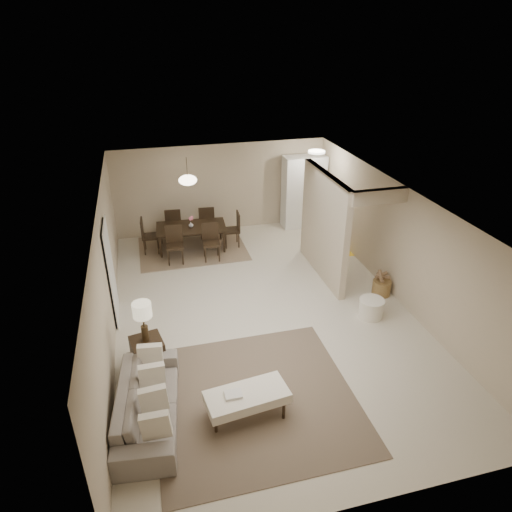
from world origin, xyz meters
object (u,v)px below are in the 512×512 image
object	(u,v)px
round_pouf	(371,308)
wicker_basket	(381,288)
pantry_cabinet	(303,192)
ottoman_bench	(247,397)
dining_table	(192,238)
side_table	(148,354)
sofa	(148,403)

from	to	relation	value
round_pouf	wicker_basket	bearing A→B (deg)	49.15
pantry_cabinet	ottoman_bench	size ratio (longest dim) A/B	1.58
round_pouf	ottoman_bench	bearing A→B (deg)	-147.77
dining_table	ottoman_bench	bearing A→B (deg)	-85.41
side_table	round_pouf	xyz separation A→B (m)	(4.52, 0.44, -0.09)
pantry_cabinet	ottoman_bench	distance (m)	7.63
sofa	ottoman_bench	size ratio (longest dim) A/B	1.66
sofa	round_pouf	xyz separation A→B (m)	(4.57, 1.66, -0.12)
sofa	dining_table	bearing A→B (deg)	-7.19
side_table	pantry_cabinet	bearing A→B (deg)	48.21
pantry_cabinet	ottoman_bench	bearing A→B (deg)	-115.98
pantry_cabinet	sofa	distance (m)	8.14
sofa	side_table	bearing A→B (deg)	4.20
pantry_cabinet	wicker_basket	distance (m)	4.26
ottoman_bench	dining_table	size ratio (longest dim) A/B	0.73
side_table	dining_table	xyz separation A→B (m)	(1.35, 4.52, 0.03)
dining_table	round_pouf	bearing A→B (deg)	-48.24
sofa	side_table	xyz separation A→B (m)	(0.05, 1.22, -0.03)
pantry_cabinet	round_pouf	bearing A→B (deg)	-92.68
side_table	wicker_basket	xyz separation A→B (m)	(5.15, 1.16, -0.12)
wicker_basket	side_table	bearing A→B (deg)	-167.26
wicker_basket	round_pouf	bearing A→B (deg)	-130.85
sofa	dining_table	distance (m)	5.91
round_pouf	dining_table	world-z (taller)	dining_table
pantry_cabinet	dining_table	world-z (taller)	pantry_cabinet
sofa	round_pouf	world-z (taller)	sofa
ottoman_bench	wicker_basket	bearing A→B (deg)	28.69
round_pouf	dining_table	size ratio (longest dim) A/B	0.28
sofa	wicker_basket	distance (m)	5.72
ottoman_bench	wicker_basket	size ratio (longest dim) A/B	3.26
round_pouf	dining_table	bearing A→B (deg)	127.79
sofa	dining_table	xyz separation A→B (m)	(1.40, 5.74, -0.00)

